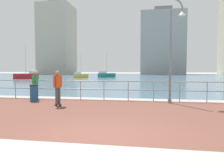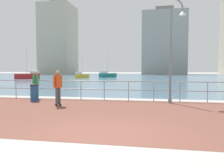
{
  "view_description": "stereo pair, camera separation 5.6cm",
  "coord_description": "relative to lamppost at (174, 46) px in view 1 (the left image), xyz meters",
  "views": [
    {
      "loc": [
        1.27,
        -5.62,
        1.73
      ],
      "look_at": [
        -0.45,
        4.12,
        1.1
      ],
      "focal_mm": 35.8,
      "sensor_mm": 36.0,
      "label": 1
    },
    {
      "loc": [
        1.32,
        -5.61,
        1.73
      ],
      "look_at": [
        -0.45,
        4.12,
        1.1
      ],
      "focal_mm": 35.8,
      "sensor_mm": 36.0,
      "label": 2
    }
  ],
  "objects": [
    {
      "name": "skateboarder",
      "position": [
        -5.51,
        -1.86,
        -1.95
      ],
      "size": [
        0.41,
        0.54,
        1.69
      ],
      "color": "black",
      "rests_on": "ground"
    },
    {
      "name": "lamppost",
      "position": [
        0.0,
        0.0,
        0.0
      ],
      "size": [
        0.81,
        0.39,
        5.36
      ],
      "color": "slate",
      "rests_on": "ground"
    },
    {
      "name": "sailboat_teal",
      "position": [
        -24.7,
        27.56,
        -2.36
      ],
      "size": [
        4.56,
        3.72,
        6.39
      ],
      "color": "#B21E1E",
      "rests_on": "ground"
    },
    {
      "name": "ground",
      "position": [
        -2.39,
        33.77,
        -2.97
      ],
      "size": [
        220.0,
        220.0,
        0.0
      ],
      "primitive_type": "plane",
      "color": "#ADAAA5"
    },
    {
      "name": "sailboat_gray",
      "position": [
        -16.11,
        34.37,
        -2.47
      ],
      "size": [
        2.4,
        3.87,
        5.21
      ],
      "color": "gold",
      "rests_on": "ground"
    },
    {
      "name": "tower_slate",
      "position": [
        -39.83,
        76.52,
        11.33
      ],
      "size": [
        12.75,
        13.16,
        30.26
      ],
      "color": "#B2AD99",
      "rests_on": "ground"
    },
    {
      "name": "sailboat_blue",
      "position": [
        -11.48,
        39.31,
        -2.39
      ],
      "size": [
        3.8,
        4.15,
        6.05
      ],
      "color": "#197266",
      "rests_on": "ground"
    },
    {
      "name": "brick_paving",
      "position": [
        -2.39,
        -3.14,
        -2.96
      ],
      "size": [
        28.0,
        7.55,
        0.01
      ],
      "primitive_type": "cube",
      "color": "brown",
      "rests_on": "ground"
    },
    {
      "name": "harbor_water",
      "position": [
        -2.39,
        45.64,
        -2.96
      ],
      "size": [
        180.0,
        88.0,
        0.0
      ],
      "primitive_type": "cube",
      "color": "slate",
      "rests_on": "ground"
    },
    {
      "name": "trash_bin",
      "position": [
        -7.45,
        -0.59,
        -2.5
      ],
      "size": [
        0.46,
        0.46,
        0.93
      ],
      "color": "navy",
      "rests_on": "ground"
    },
    {
      "name": "bystander",
      "position": [
        -7.85,
        0.29,
        -2.01
      ],
      "size": [
        0.29,
        0.56,
        1.63
      ],
      "color": "#384C7A",
      "rests_on": "ground"
    },
    {
      "name": "tower_concrete",
      "position": [
        3.04,
        76.22,
        8.86
      ],
      "size": [
        16.27,
        11.11,
        25.31
      ],
      "color": "#939993",
      "rests_on": "ground"
    },
    {
      "name": "waterfront_railing",
      "position": [
        -2.39,
        0.64,
        -2.2
      ],
      "size": [
        25.25,
        0.06,
        1.11
      ],
      "color": "#8C99A3",
      "rests_on": "ground"
    }
  ]
}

